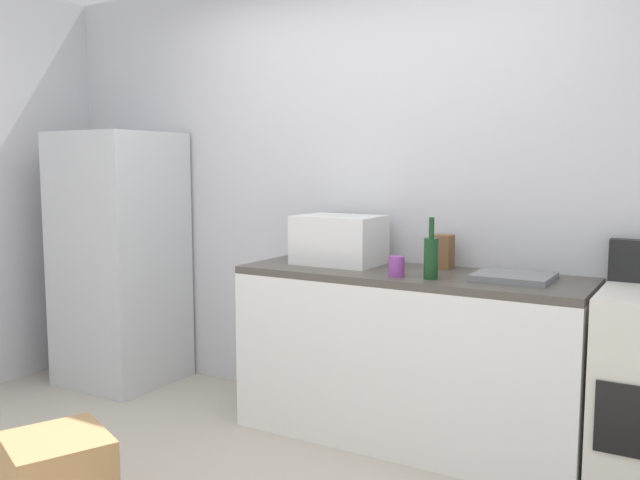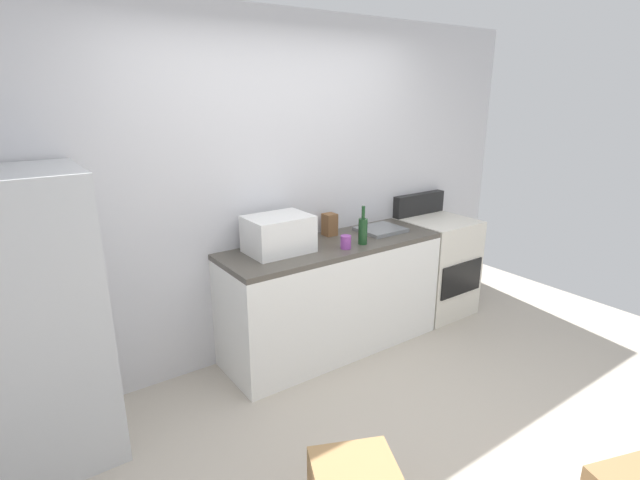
% 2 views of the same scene
% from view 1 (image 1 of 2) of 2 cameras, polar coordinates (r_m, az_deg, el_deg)
% --- Properties ---
extents(wall_back, '(5.00, 0.10, 2.60)m').
position_cam_1_polar(wall_back, '(3.91, 5.62, 4.17)').
color(wall_back, silver).
rests_on(wall_back, ground_plane).
extents(kitchen_counter, '(1.80, 0.60, 0.90)m').
position_cam_1_polar(kitchen_counter, '(3.61, 7.50, -9.76)').
color(kitchen_counter, white).
rests_on(kitchen_counter, ground_plane).
extents(refrigerator, '(0.68, 0.66, 1.66)m').
position_cam_1_polar(refrigerator, '(4.66, -16.58, -1.51)').
color(refrigerator, silver).
rests_on(refrigerator, ground_plane).
extents(microwave, '(0.46, 0.34, 0.27)m').
position_cam_1_polar(microwave, '(3.74, 1.64, 0.02)').
color(microwave, white).
rests_on(microwave, kitchen_counter).
extents(sink_basin, '(0.36, 0.32, 0.03)m').
position_cam_1_polar(sink_basin, '(3.37, 16.09, -3.00)').
color(sink_basin, slate).
rests_on(sink_basin, kitchen_counter).
extents(wine_bottle, '(0.07, 0.07, 0.30)m').
position_cam_1_polar(wine_bottle, '(3.29, 9.39, -1.39)').
color(wine_bottle, '#193F1E').
rests_on(wine_bottle, kitchen_counter).
extents(coffee_mug, '(0.08, 0.08, 0.10)m').
position_cam_1_polar(coffee_mug, '(3.35, 6.49, -2.23)').
color(coffee_mug, purple).
rests_on(coffee_mug, kitchen_counter).
extents(knife_block, '(0.10, 0.10, 0.18)m').
position_cam_1_polar(knife_block, '(3.63, 10.34, -0.99)').
color(knife_block, brown).
rests_on(knife_block, kitchen_counter).
extents(cardboard_box_large, '(0.52, 0.52, 0.34)m').
position_cam_1_polar(cardboard_box_large, '(3.14, -21.33, -18.13)').
color(cardboard_box_large, '#A37A4C').
rests_on(cardboard_box_large, ground_plane).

